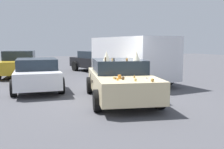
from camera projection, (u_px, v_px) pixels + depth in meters
name	position (u px, v px, depth m)	size (l,w,h in m)	color
ground_plane	(120.00, 100.00, 8.78)	(60.00, 60.00, 0.00)	#47474C
art_car_decorated	(120.00, 80.00, 8.75)	(4.71, 2.84, 1.69)	beige
parked_van_row_back_far	(131.00, 57.00, 12.51)	(5.17, 2.61, 2.23)	silver
parked_sedan_far_right	(96.00, 61.00, 17.28)	(4.80, 2.74, 1.40)	black
parked_sedan_behind_left	(19.00, 64.00, 14.94)	(4.23, 2.65, 1.50)	gold
parked_sedan_behind_right	(37.00, 74.00, 10.71)	(4.52, 2.30, 1.32)	white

